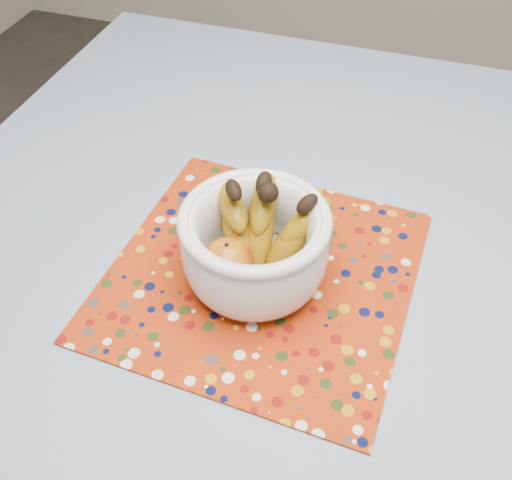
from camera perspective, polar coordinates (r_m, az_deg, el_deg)
table at (r=0.91m, az=6.77°, el=-6.94°), size 1.20×1.20×0.75m
tablecloth at (r=0.85m, az=7.24°, el=-3.58°), size 1.32×1.32×0.01m
placemat at (r=0.84m, az=0.51°, el=-3.24°), size 0.43×0.43×0.00m
fruit_bowl at (r=0.79m, az=0.14°, el=0.20°), size 0.23×0.21×0.15m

